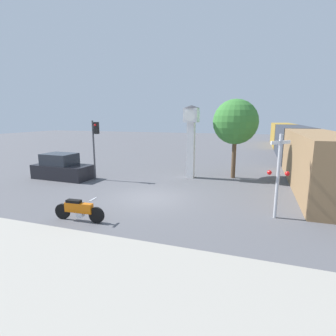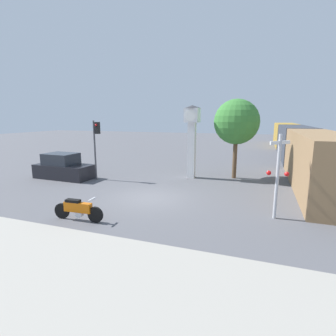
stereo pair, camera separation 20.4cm
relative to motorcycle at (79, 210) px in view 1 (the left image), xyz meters
The scene contains 9 objects.
ground_plane 4.22m from the motorcycle, 68.02° to the left, with size 120.00×120.00×0.00m, color #56565B.
sidewalk_strip 4.32m from the motorcycle, 68.60° to the right, with size 36.00×6.00×0.10m.
motorcycle is the anchor object (origin of this frame).
clock_tower 10.22m from the motorcycle, 75.45° to the left, with size 1.17×1.17×5.15m.
freight_train 24.95m from the motorcycle, 65.07° to the left, with size 2.80×39.13×3.40m.
traffic_light 7.94m from the motorcycle, 118.25° to the left, with size 0.50×0.35×4.11m.
railroad_crossing_signal 8.57m from the motorcycle, 21.26° to the left, with size 0.90×0.82×3.65m.
street_tree 12.23m from the motorcycle, 62.48° to the left, with size 3.14×3.14×5.59m.
parked_car 8.77m from the motorcycle, 134.82° to the left, with size 4.26×1.93×1.80m.
Camera 1 is at (5.38, -12.59, 4.32)m, focal length 28.00 mm.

